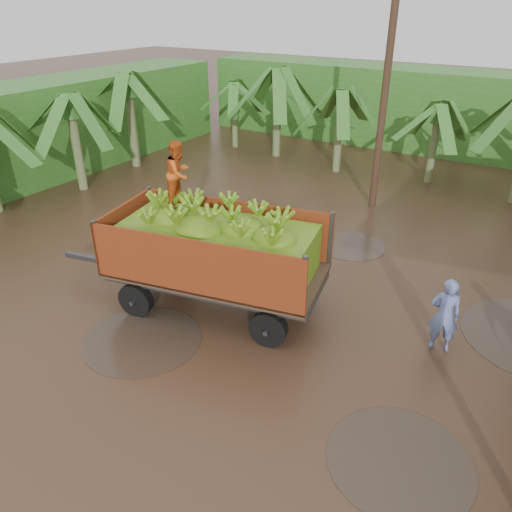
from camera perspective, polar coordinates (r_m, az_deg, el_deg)
The scene contains 7 objects.
ground at distance 11.46m, azimuth 6.51°, elevation -7.58°, with size 100.00×100.00×0.00m, color black.
hedge_north at distance 25.69m, azimuth 18.96°, elevation 15.55°, with size 22.00×3.00×3.60m, color #2D661E.
hedge_west at distance 22.32m, azimuth -22.98°, elevation 13.21°, with size 3.00×18.00×3.60m, color #2D661E.
banana_trailer at distance 11.30m, azimuth -4.59°, elevation 0.66°, with size 6.85×3.26×3.74m.
man_blue at distance 10.86m, azimuth 20.74°, elevation -6.32°, with size 0.61×0.40×1.67m, color #697CBF.
utility_pole at distance 16.99m, azimuth 14.66°, elevation 18.76°, with size 1.20×0.24×8.26m.
banana_plants at distance 17.82m, azimuth -0.54°, elevation 12.32°, with size 23.96×20.13×4.08m.
Camera 1 is at (3.82, -8.57, 6.58)m, focal length 35.00 mm.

